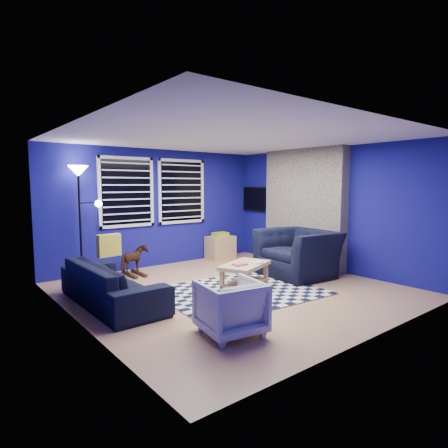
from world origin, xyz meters
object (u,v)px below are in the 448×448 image
object	(u,v)px
sofa	(112,283)
armchair_big	(298,253)
coffee_table	(245,271)
rocking_horse	(134,259)
cabinet	(220,247)
tv	(258,199)
armchair_bent	(230,307)
floor_lamp	(80,187)

from	to	relation	value
sofa	armchair_big	world-z (taller)	armchair_big
armchair_big	coffee_table	distance (m)	1.46
rocking_horse	sofa	bearing A→B (deg)	119.85
coffee_table	rocking_horse	bearing A→B (deg)	115.96
sofa	cabinet	world-z (taller)	same
tv	sofa	world-z (taller)	tv
armchair_bent	rocking_horse	bearing A→B (deg)	-86.27
armchair_bent	cabinet	distance (m)	4.53
tv	armchair_big	world-z (taller)	tv
coffee_table	sofa	bearing A→B (deg)	162.09
tv	floor_lamp	world-z (taller)	floor_lamp
armchair_big	cabinet	distance (m)	2.27
tv	floor_lamp	distance (m)	4.20
sofa	rocking_horse	xyz separation A→B (m)	(1.01, 1.43, 0.01)
sofa	armchair_bent	size ratio (longest dim) A/B	3.03
tv	rocking_horse	bearing A→B (deg)	-179.30
armchair_big	cabinet	bearing A→B (deg)	-171.68
rocking_horse	cabinet	xyz separation A→B (m)	(2.34, 0.29, -0.05)
floor_lamp	coffee_table	bearing A→B (deg)	-51.47
tv	armchair_big	xyz separation A→B (m)	(-0.85, -2.01, -0.96)
sofa	cabinet	bearing A→B (deg)	-63.52
coffee_table	floor_lamp	world-z (taller)	floor_lamp
cabinet	sofa	bearing A→B (deg)	-152.83
armchair_big	coffee_table	size ratio (longest dim) A/B	1.26
rocking_horse	coffee_table	bearing A→B (deg)	-179.00
armchair_bent	coffee_table	xyz separation A→B (m)	(1.36, 1.28, 0.00)
armchair_big	rocking_horse	bearing A→B (deg)	-123.49
tv	cabinet	world-z (taller)	tv
armchair_bent	sofa	bearing A→B (deg)	-61.53
tv	coffee_table	size ratio (longest dim) A/B	0.93
tv	coffee_table	bearing A→B (deg)	-137.33
tv	sofa	bearing A→B (deg)	-161.23
floor_lamp	armchair_big	bearing A→B (deg)	-34.13
floor_lamp	sofa	bearing A→B (deg)	-94.50
armchair_bent	floor_lamp	bearing A→B (deg)	-72.17
sofa	floor_lamp	size ratio (longest dim) A/B	1.02
tv	sofa	xyz separation A→B (m)	(-4.32, -1.47, -1.09)
armchair_big	floor_lamp	size ratio (longest dim) A/B	0.65
sofa	coffee_table	distance (m)	2.12
sofa	rocking_horse	world-z (taller)	sofa
coffee_table	cabinet	size ratio (longest dim) A/B	1.67
sofa	floor_lamp	world-z (taller)	floor_lamp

